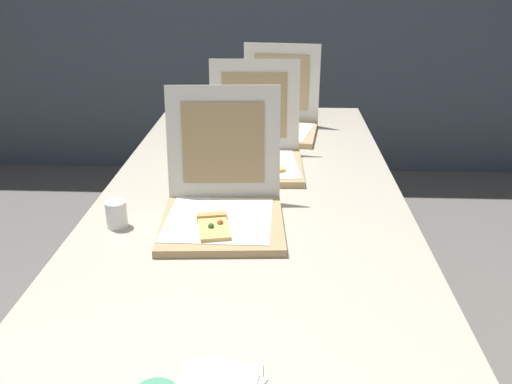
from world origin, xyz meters
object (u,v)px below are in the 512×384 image
object	(u,v)px
pizza_box_back	(277,120)
cup_white_far	(195,144)
cup_white_near_left	(116,214)
pizza_box_middle	(254,153)
table	(252,203)
pizza_box_front	(222,205)

from	to	relation	value
pizza_box_back	cup_white_far	bearing A→B (deg)	-129.28
cup_white_far	cup_white_near_left	xyz separation A→B (m)	(-0.12, -0.62, 0.00)
pizza_box_middle	cup_white_near_left	size ratio (longest dim) A/B	5.24
table	pizza_box_front	size ratio (longest dim) A/B	5.40
table	cup_white_far	world-z (taller)	cup_white_far
pizza_box_middle	cup_white_near_left	xyz separation A→B (m)	(-0.36, -0.50, -0.01)
pizza_box_back	cup_white_near_left	size ratio (longest dim) A/B	5.12
table	pizza_box_back	bearing A→B (deg)	83.36
pizza_box_middle	cup_white_far	distance (m)	0.26
table	pizza_box_back	distance (m)	0.65
table	pizza_box_front	world-z (taller)	pizza_box_front
pizza_box_front	pizza_box_middle	world-z (taller)	same
pizza_box_front	pizza_box_back	distance (m)	0.89
pizza_box_front	cup_white_far	distance (m)	0.60
pizza_box_back	cup_white_far	size ratio (longest dim) A/B	5.12
pizza_box_middle	cup_white_far	world-z (taller)	pizza_box_middle
pizza_box_front	pizza_box_middle	size ratio (longest dim) A/B	1.02
cup_white_far	pizza_box_front	bearing A→B (deg)	-74.36
cup_white_far	cup_white_near_left	distance (m)	0.64
cup_white_far	cup_white_near_left	size ratio (longest dim) A/B	1.00
pizza_box_middle	table	bearing A→B (deg)	-90.79
pizza_box_back	pizza_box_middle	bearing A→B (deg)	-93.32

